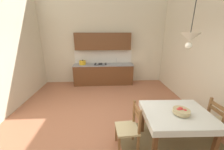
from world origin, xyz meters
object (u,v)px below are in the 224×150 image
dining_table (176,118)px  dining_chair_tv_side (129,128)px  kitchen_cabinetry (103,65)px  fruit_bowl (181,111)px  dining_chair_window_side (220,123)px  pendant_lamp (190,38)px

dining_table → dining_chair_tv_side: bearing=179.9°
kitchen_cabinetry → dining_chair_tv_side: (0.50, -3.56, -0.41)m
dining_table → fruit_bowl: size_ratio=4.22×
kitchen_cabinetry → dining_chair_window_side: bearing=-56.1°
kitchen_cabinetry → dining_table: kitchen_cabinetry is taller
dining_table → kitchen_cabinetry: bearing=111.6°
dining_chair_tv_side → pendant_lamp: bearing=4.0°
dining_chair_tv_side → fruit_bowl: 1.02m
dining_chair_window_side → fruit_bowl: 1.00m
kitchen_cabinetry → dining_table: (1.41, -3.56, -0.24)m
dining_chair_tv_side → pendant_lamp: 1.93m
kitchen_cabinetry → dining_chair_window_side: 4.27m
dining_chair_window_side → pendant_lamp: size_ratio=1.16×
kitchen_cabinetry → dining_table: 3.84m
dining_table → dining_chair_window_side: dining_chair_window_side is taller
dining_chair_window_side → dining_table: bearing=-177.9°
dining_table → pendant_lamp: pendant_lamp is taller
pendant_lamp → dining_chair_tv_side: bearing=-176.0°
kitchen_cabinetry → dining_chair_window_side: kitchen_cabinetry is taller
kitchen_cabinetry → dining_chair_tv_side: kitchen_cabinetry is taller
kitchen_cabinetry → dining_chair_tv_side: bearing=-81.9°
kitchen_cabinetry → pendant_lamp: pendant_lamp is taller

